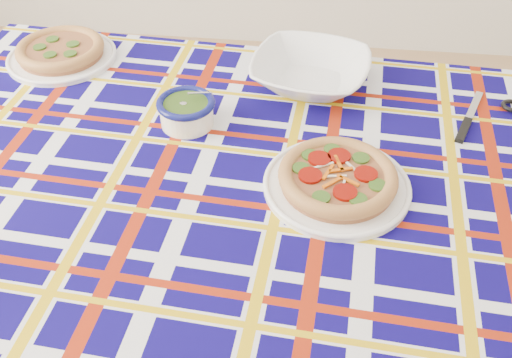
% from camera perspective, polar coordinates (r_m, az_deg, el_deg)
% --- Properties ---
extents(floor, '(4.00, 4.00, 0.00)m').
position_cam_1_polar(floor, '(1.91, -8.55, -15.72)').
color(floor, tan).
rests_on(floor, ground).
extents(dining_table, '(1.74, 1.15, 0.78)m').
position_cam_1_polar(dining_table, '(1.29, -1.06, -1.59)').
color(dining_table, brown).
rests_on(dining_table, floor).
extents(tablecloth, '(1.77, 1.19, 0.11)m').
position_cam_1_polar(tablecloth, '(1.27, -1.08, -0.74)').
color(tablecloth, '#0B0451').
rests_on(tablecloth, dining_table).
extents(main_focaccia_plate, '(0.32, 0.32, 0.06)m').
position_cam_1_polar(main_focaccia_plate, '(1.18, 8.17, 0.18)').
color(main_focaccia_plate, brown).
rests_on(main_focaccia_plate, tablecloth).
extents(pesto_bowl, '(0.15, 0.15, 0.08)m').
position_cam_1_polar(pesto_bowl, '(1.35, -6.98, 6.91)').
color(pesto_bowl, '#213B10').
rests_on(pesto_bowl, tablecloth).
extents(serving_bowl, '(0.35, 0.35, 0.07)m').
position_cam_1_polar(serving_bowl, '(1.50, 5.46, 10.63)').
color(serving_bowl, white).
rests_on(serving_bowl, tablecloth).
extents(second_focaccia_plate, '(0.35, 0.35, 0.06)m').
position_cam_1_polar(second_focaccia_plate, '(1.69, -18.97, 12.10)').
color(second_focaccia_plate, brown).
rests_on(second_focaccia_plate, tablecloth).
extents(table_knife, '(0.11, 0.24, 0.01)m').
position_cam_1_polar(table_knife, '(1.51, 20.93, 6.77)').
color(table_knife, silver).
rests_on(table_knife, tablecloth).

